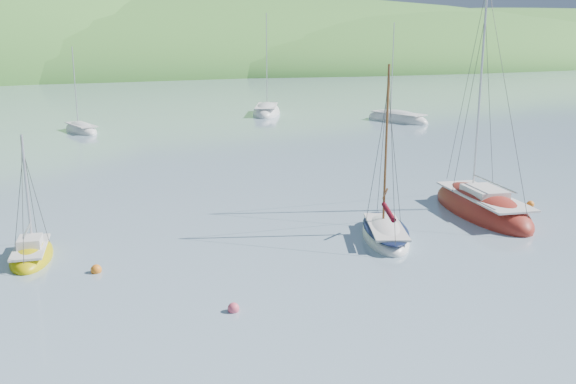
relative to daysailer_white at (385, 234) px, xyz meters
name	(u,v)px	position (x,y,z in m)	size (l,w,h in m)	color
ground	(407,307)	(-3.43, -7.33, -0.21)	(700.00, 700.00, 0.00)	#72909D
shoreline_hills	(30,69)	(-13.09, 165.09, -0.21)	(690.00, 135.00, 56.00)	#2D6E29
daysailer_white	(385,234)	(0.00, 0.00, 0.00)	(4.15, 6.21, 8.96)	white
sloop_red	(482,209)	(7.23, 1.78, 0.03)	(4.62, 9.48, 13.44)	maroon
sailboat_yellow	(31,255)	(-16.09, 3.55, -0.05)	(2.42, 4.74, 6.01)	#B8A705
distant_sloop_a	(81,130)	(-10.62, 41.80, -0.04)	(3.79, 6.80, 9.19)	white
distant_sloop_b	(267,113)	(11.83, 48.12, 0.00)	(6.74, 9.75, 13.16)	white
distant_sloop_d	(397,120)	(23.24, 36.34, -0.01)	(5.35, 8.80, 11.85)	white
mooring_buoys	(308,252)	(-4.49, -0.78, -0.09)	(24.90, 7.65, 0.46)	#DF4C64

